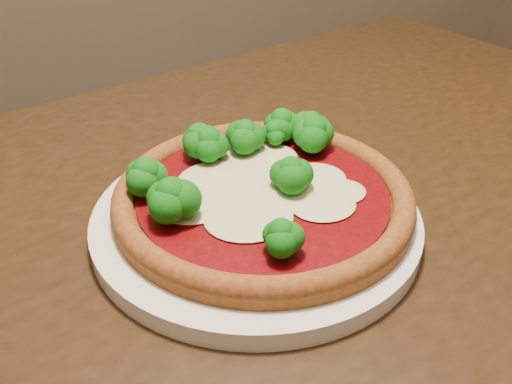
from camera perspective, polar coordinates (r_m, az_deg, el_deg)
name	(u,v)px	position (r m, az deg, el deg)	size (l,w,h in m)	color
dining_table	(247,297)	(0.61, -0.86, -10.49)	(1.47, 1.11, 0.75)	black
plate	(256,219)	(0.54, 0.00, -2.75)	(0.31, 0.31, 0.02)	silver
pizza	(259,186)	(0.54, 0.32, 0.64)	(0.28, 0.28, 0.06)	brown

